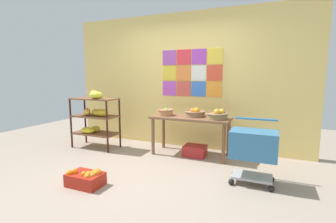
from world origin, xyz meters
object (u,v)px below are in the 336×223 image
(fruit_basket_centre, at_px, (195,113))
(produce_crate_under_table, at_px, (195,151))
(banana_shelf_unit, at_px, (95,114))
(fruit_basket_back_left, at_px, (166,112))
(shopping_cart, at_px, (253,147))
(orange_crate_foreground, at_px, (86,178))
(display_table, at_px, (191,122))
(fruit_basket_left, at_px, (217,115))

(fruit_basket_centre, xyz_separation_m, produce_crate_under_table, (0.04, -0.10, -0.67))
(banana_shelf_unit, bearing_deg, fruit_basket_back_left, 11.25)
(produce_crate_under_table, bearing_deg, shopping_cart, -37.21)
(fruit_basket_centre, height_order, orange_crate_foreground, fruit_basket_centre)
(fruit_basket_centre, relative_size, produce_crate_under_table, 0.97)
(fruit_basket_centre, bearing_deg, shopping_cart, -39.40)
(fruit_basket_back_left, bearing_deg, produce_crate_under_table, -0.69)
(orange_crate_foreground, bearing_deg, display_table, 64.08)
(orange_crate_foreground, bearing_deg, shopping_cart, 25.12)
(shopping_cart, bearing_deg, fruit_basket_back_left, 158.84)
(fruit_basket_back_left, height_order, orange_crate_foreground, fruit_basket_back_left)
(fruit_basket_left, xyz_separation_m, produce_crate_under_table, (-0.38, 0.00, -0.68))
(fruit_basket_centre, xyz_separation_m, fruit_basket_back_left, (-0.54, -0.09, -0.00))
(fruit_basket_back_left, bearing_deg, orange_crate_foreground, -102.24)
(fruit_basket_back_left, xyz_separation_m, orange_crate_foreground, (-0.37, -1.72, -0.67))
(fruit_basket_left, bearing_deg, fruit_basket_centre, 166.62)
(fruit_basket_left, bearing_deg, orange_crate_foreground, -127.98)
(display_table, bearing_deg, fruit_basket_left, -5.05)
(fruit_basket_back_left, bearing_deg, display_table, 3.71)
(produce_crate_under_table, bearing_deg, fruit_basket_left, -0.70)
(fruit_basket_left, relative_size, fruit_basket_centre, 1.01)
(display_table, distance_m, orange_crate_foreground, 2.01)
(display_table, relative_size, fruit_basket_centre, 3.77)
(orange_crate_foreground, bearing_deg, produce_crate_under_table, 60.98)
(display_table, height_order, orange_crate_foreground, display_table)
(fruit_basket_left, distance_m, produce_crate_under_table, 0.78)
(fruit_basket_centre, bearing_deg, display_table, -136.20)
(display_table, bearing_deg, orange_crate_foreground, -115.92)
(fruit_basket_left, distance_m, orange_crate_foreground, 2.27)
(fruit_basket_left, distance_m, fruit_basket_back_left, 0.96)
(fruit_basket_back_left, distance_m, produce_crate_under_table, 0.89)
(fruit_basket_left, height_order, fruit_basket_back_left, fruit_basket_left)
(display_table, height_order, produce_crate_under_table, display_table)
(fruit_basket_centre, relative_size, orange_crate_foreground, 0.82)
(fruit_basket_left, bearing_deg, fruit_basket_back_left, 179.30)
(produce_crate_under_table, bearing_deg, banana_shelf_unit, -172.16)
(shopping_cart, bearing_deg, fruit_basket_centre, 145.61)
(fruit_basket_left, bearing_deg, display_table, 174.95)
(display_table, height_order, shopping_cart, shopping_cart)
(fruit_basket_centre, bearing_deg, banana_shelf_unit, -169.27)
(produce_crate_under_table, bearing_deg, display_table, 159.07)
(shopping_cart, bearing_deg, display_table, 149.02)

